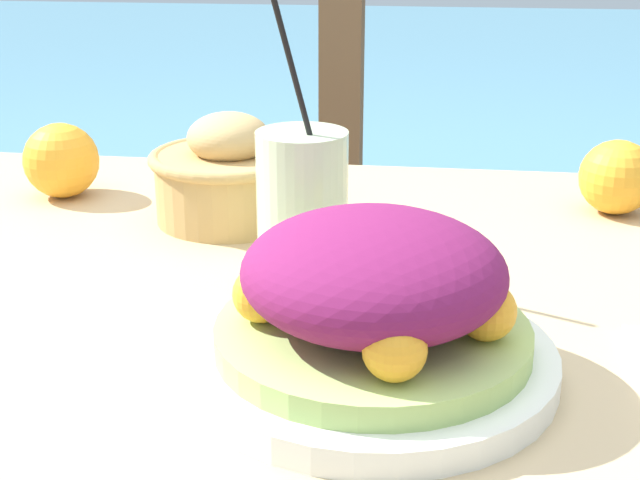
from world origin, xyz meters
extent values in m
cube|color=tan|center=(0.00, 0.00, 0.75)|extent=(1.00, 0.75, 0.04)
cube|color=brown|center=(0.00, 0.79, 0.50)|extent=(0.07, 0.07, 1.00)
cube|color=#568EA8|center=(0.00, 3.29, 0.24)|extent=(12.00, 4.00, 0.47)
cylinder|color=white|center=(0.12, -0.16, 0.78)|extent=(0.26, 0.26, 0.02)
cylinder|color=#A8C66B|center=(0.12, -0.16, 0.80)|extent=(0.22, 0.22, 0.02)
ellipsoid|color=#72194C|center=(0.12, -0.16, 0.85)|extent=(0.18, 0.18, 0.08)
sphere|color=#F9A328|center=(0.20, -0.17, 0.83)|extent=(0.04, 0.04, 0.04)
sphere|color=#F9A328|center=(0.15, -0.08, 0.83)|extent=(0.04, 0.04, 0.04)
sphere|color=#F9A328|center=(0.05, -0.16, 0.83)|extent=(0.04, 0.04, 0.04)
sphere|color=#F9A328|center=(0.14, -0.23, 0.83)|extent=(0.04, 0.04, 0.04)
cylinder|color=beige|center=(0.05, 0.02, 0.83)|extent=(0.08, 0.08, 0.13)
cylinder|color=black|center=(0.05, 0.01, 0.91)|extent=(0.06, 0.03, 0.21)
cylinder|color=tan|center=(-0.05, 0.15, 0.81)|extent=(0.15, 0.15, 0.07)
torus|color=tan|center=(-0.05, 0.15, 0.84)|extent=(0.17, 0.17, 0.01)
ellipsoid|color=tan|center=(-0.05, 0.15, 0.86)|extent=(0.08, 0.08, 0.05)
sphere|color=#F9A328|center=(-0.25, 0.20, 0.81)|extent=(0.08, 0.08, 0.08)
sphere|color=#F9A328|center=(0.35, 0.23, 0.81)|extent=(0.08, 0.08, 0.08)
camera|label=1|loc=(0.16, -0.71, 1.08)|focal=50.00mm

